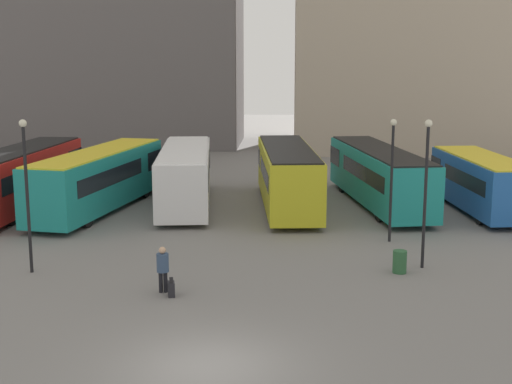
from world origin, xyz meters
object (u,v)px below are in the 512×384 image
at_px(suitcase, 171,289).
at_px(bus_4, 378,174).
at_px(lamp_post_2, 392,170).
at_px(bus_0, 20,176).
at_px(bus_5, 482,182).
at_px(bus_3, 287,175).
at_px(lamp_post_1, 426,182).
at_px(bus_2, 185,174).
at_px(lamp_post_0, 26,184).
at_px(traveler, 163,265).
at_px(bus_1, 100,178).
at_px(trash_bin, 400,262).

bearing_deg(suitcase, bus_4, -41.73).
height_order(bus_4, lamp_post_2, lamp_post_2).
bearing_deg(bus_0, bus_4, -80.90).
distance_m(bus_5, lamp_post_2, 8.61).
xyz_separation_m(bus_0, lamp_post_2, (18.51, -5.86, 1.44)).
distance_m(bus_3, lamp_post_1, 12.15).
xyz_separation_m(suitcase, lamp_post_2, (8.30, 7.62, 2.91)).
xyz_separation_m(bus_2, bus_3, (5.48, -0.23, 0.06)).
relative_size(lamp_post_0, lamp_post_1, 1.01).
height_order(bus_3, lamp_post_1, lamp_post_1).
bearing_deg(traveler, bus_5, -58.56).
relative_size(traveler, lamp_post_2, 0.30).
height_order(bus_0, lamp_post_0, lamp_post_0).
bearing_deg(bus_3, lamp_post_0, 136.91).
distance_m(bus_5, lamp_post_1, 11.47).
height_order(bus_2, traveler, bus_2).
distance_m(bus_4, bus_5, 5.35).
height_order(bus_4, traveler, bus_4).
xyz_separation_m(bus_4, traveler, (-9.04, -15.08, -0.72)).
bearing_deg(traveler, bus_1, 11.05).
distance_m(bus_4, lamp_post_0, 19.48).
bearing_deg(bus_5, lamp_post_1, 148.62).
bearing_deg(bus_4, bus_2, 83.90).
bearing_deg(trash_bin, bus_5, 62.19).
bearing_deg(bus_4, bus_0, 86.37).
bearing_deg(lamp_post_2, bus_3, 122.84).
distance_m(bus_2, trash_bin, 15.34).
relative_size(bus_3, suitcase, 16.46).
bearing_deg(bus_3, bus_5, -98.60).
relative_size(bus_0, suitcase, 16.50).
height_order(bus_3, lamp_post_0, lamp_post_0).
bearing_deg(bus_5, bus_3, 80.40).
bearing_deg(suitcase, lamp_post_2, -59.84).
distance_m(bus_0, trash_bin, 21.08).
height_order(suitcase, trash_bin, trash_bin).
xyz_separation_m(bus_0, lamp_post_1, (19.24, -9.73, 1.61)).
relative_size(bus_4, lamp_post_2, 2.38).
xyz_separation_m(bus_2, lamp_post_1, (10.71, -11.08, 1.64)).
relative_size(bus_2, suitcase, 16.05).
xyz_separation_m(bus_1, trash_bin, (14.04, -10.36, -1.28)).
relative_size(bus_5, lamp_post_1, 1.66).
distance_m(traveler, lamp_post_0, 6.18).
height_order(bus_5, trash_bin, bus_5).
height_order(lamp_post_0, lamp_post_1, lamp_post_0).
relative_size(bus_0, bus_5, 1.26).
xyz_separation_m(bus_2, traveler, (1.33, -14.43, -0.74)).
distance_m(traveler, suitcase, 0.87).
height_order(bus_5, lamp_post_2, lamp_post_2).
bearing_deg(bus_5, lamp_post_2, 132.80).
bearing_deg(lamp_post_2, bus_1, 157.94).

